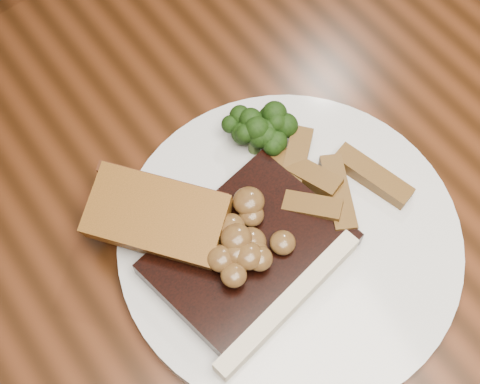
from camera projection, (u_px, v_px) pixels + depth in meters
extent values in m
plane|color=#3E1D0E|center=(250.00, 379.00, 1.30)|extent=(4.50, 4.50, 0.00)
cube|color=#46200E|center=(259.00, 222.00, 0.65)|extent=(1.60, 0.90, 0.04)
cylinder|color=black|center=(58.00, 54.00, 1.40)|extent=(0.04, 0.04, 0.41)
cylinder|color=black|center=(116.00, 181.00, 1.27)|extent=(0.04, 0.04, 0.41)
cylinder|color=silver|center=(289.00, 241.00, 0.61)|extent=(0.37, 0.37, 0.01)
cube|color=black|center=(249.00, 255.00, 0.59)|extent=(0.18, 0.15, 0.02)
cube|color=beige|center=(288.00, 305.00, 0.57)|extent=(0.16, 0.04, 0.02)
cube|color=brown|center=(160.00, 226.00, 0.60)|extent=(0.12, 0.13, 0.03)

